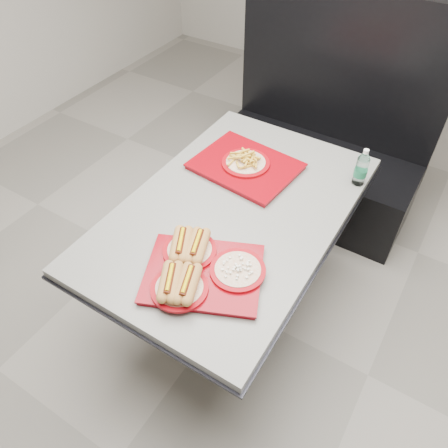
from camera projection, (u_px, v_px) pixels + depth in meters
The scene contains 6 objects.
ground at pixel (231, 305), 2.48m from camera, with size 6.00×6.00×0.00m, color gray.
diner_table at pixel (233, 233), 2.07m from camera, with size 0.92×1.42×0.75m.
booth_bench at pixel (319, 151), 2.85m from camera, with size 1.30×0.57×1.35m.
tray_near at pixel (199, 269), 1.66m from camera, with size 0.54×0.49×0.10m.
tray_far at pixel (246, 164), 2.13m from camera, with size 0.52×0.42×0.10m.
water_bottle at pixel (361, 169), 2.02m from camera, with size 0.06×0.06×0.19m.
Camera 1 is at (0.72, -1.24, 2.08)m, focal length 35.00 mm.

